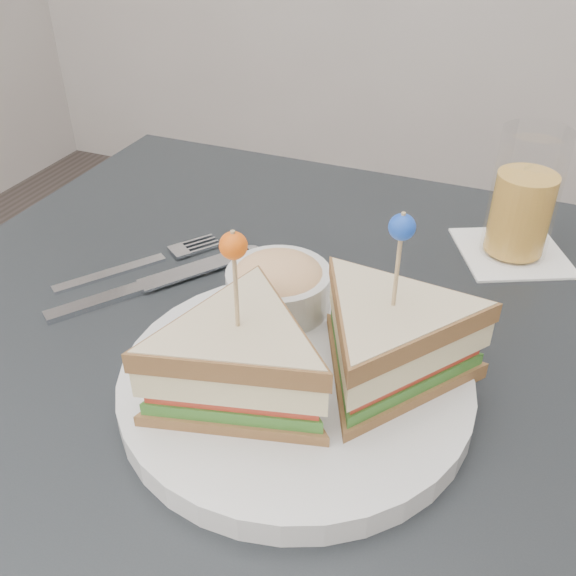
# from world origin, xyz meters

# --- Properties ---
(table) EXTENTS (0.80, 0.80, 0.75)m
(table) POSITION_xyz_m (0.00, 0.00, 0.67)
(table) COLOR black
(table) RESTS_ON ground
(plate_meal) EXTENTS (0.37, 0.37, 0.17)m
(plate_meal) POSITION_xyz_m (0.06, -0.07, 0.80)
(plate_meal) COLOR silver
(plate_meal) RESTS_ON table
(cutlery_fork) EXTENTS (0.13, 0.17, 0.01)m
(cutlery_fork) POSITION_xyz_m (-0.18, 0.06, 0.75)
(cutlery_fork) COLOR silver
(cutlery_fork) RESTS_ON table
(cutlery_knife) EXTENTS (0.16, 0.21, 0.01)m
(cutlery_knife) POSITION_xyz_m (-0.15, 0.02, 0.75)
(cutlery_knife) COLOR silver
(cutlery_knife) RESTS_ON table
(drink_set) EXTENTS (0.15, 0.15, 0.15)m
(drink_set) POSITION_xyz_m (0.19, 0.24, 0.82)
(drink_set) COLOR white
(drink_set) RESTS_ON table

